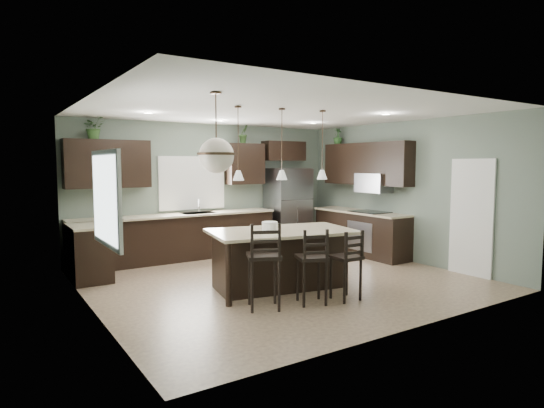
% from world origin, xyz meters
% --- Properties ---
extents(ground, '(6.00, 6.00, 0.00)m').
position_xyz_m(ground, '(0.00, 0.00, 0.00)').
color(ground, '#9E8466').
rests_on(ground, ground).
extents(pantry_door, '(0.04, 0.82, 2.04)m').
position_xyz_m(pantry_door, '(2.98, -1.55, 1.02)').
color(pantry_door, white).
rests_on(pantry_door, ground).
extents(window_back, '(1.35, 0.02, 1.00)m').
position_xyz_m(window_back, '(-0.40, 2.73, 1.55)').
color(window_back, white).
rests_on(window_back, room_shell).
extents(window_left, '(0.02, 1.10, 1.00)m').
position_xyz_m(window_left, '(-2.98, -0.80, 1.55)').
color(window_left, white).
rests_on(window_left, room_shell).
extents(left_return_cabs, '(0.60, 0.90, 0.90)m').
position_xyz_m(left_return_cabs, '(-2.70, 1.70, 0.45)').
color(left_return_cabs, black).
rests_on(left_return_cabs, ground).
extents(left_return_countertop, '(0.66, 0.96, 0.04)m').
position_xyz_m(left_return_countertop, '(-2.68, 1.70, 0.92)').
color(left_return_countertop, beige).
rests_on(left_return_countertop, left_return_cabs).
extents(back_lower_cabs, '(4.20, 0.60, 0.90)m').
position_xyz_m(back_lower_cabs, '(-0.85, 2.45, 0.45)').
color(back_lower_cabs, black).
rests_on(back_lower_cabs, ground).
extents(back_countertop, '(4.20, 0.66, 0.04)m').
position_xyz_m(back_countertop, '(-0.85, 2.43, 0.92)').
color(back_countertop, beige).
rests_on(back_countertop, back_lower_cabs).
extents(sink_inset, '(0.70, 0.45, 0.01)m').
position_xyz_m(sink_inset, '(-0.40, 2.43, 0.94)').
color(sink_inset, gray).
rests_on(sink_inset, back_countertop).
extents(faucet, '(0.02, 0.02, 0.28)m').
position_xyz_m(faucet, '(-0.40, 2.40, 1.08)').
color(faucet, silver).
rests_on(faucet, back_countertop).
extents(back_upper_left, '(1.55, 0.34, 0.90)m').
position_xyz_m(back_upper_left, '(-2.15, 2.58, 1.95)').
color(back_upper_left, black).
rests_on(back_upper_left, room_shell).
extents(back_upper_right, '(0.85, 0.34, 0.90)m').
position_xyz_m(back_upper_right, '(0.80, 2.58, 1.95)').
color(back_upper_right, black).
rests_on(back_upper_right, room_shell).
extents(fridge_header, '(1.05, 0.34, 0.45)m').
position_xyz_m(fridge_header, '(1.85, 2.58, 2.25)').
color(fridge_header, black).
rests_on(fridge_header, room_shell).
extents(right_lower_cabs, '(0.60, 2.35, 0.90)m').
position_xyz_m(right_lower_cabs, '(2.70, 0.87, 0.45)').
color(right_lower_cabs, black).
rests_on(right_lower_cabs, ground).
extents(right_countertop, '(0.66, 2.35, 0.04)m').
position_xyz_m(right_countertop, '(2.68, 0.87, 0.92)').
color(right_countertop, beige).
rests_on(right_countertop, right_lower_cabs).
extents(cooktop, '(0.58, 0.75, 0.02)m').
position_xyz_m(cooktop, '(2.68, 0.60, 0.94)').
color(cooktop, black).
rests_on(cooktop, right_countertop).
extents(wall_oven_front, '(0.01, 0.72, 0.60)m').
position_xyz_m(wall_oven_front, '(2.40, 0.60, 0.45)').
color(wall_oven_front, gray).
rests_on(wall_oven_front, right_lower_cabs).
extents(right_upper_cabs, '(0.34, 2.35, 0.90)m').
position_xyz_m(right_upper_cabs, '(2.83, 0.87, 1.95)').
color(right_upper_cabs, black).
rests_on(right_upper_cabs, room_shell).
extents(microwave, '(0.40, 0.75, 0.40)m').
position_xyz_m(microwave, '(2.78, 0.60, 1.55)').
color(microwave, gray).
rests_on(microwave, right_upper_cabs).
extents(refrigerator, '(0.90, 0.74, 1.85)m').
position_xyz_m(refrigerator, '(1.79, 2.33, 0.93)').
color(refrigerator, gray).
rests_on(refrigerator, ground).
extents(kitchen_island, '(2.40, 1.64, 0.92)m').
position_xyz_m(kitchen_island, '(-0.28, -0.45, 0.46)').
color(kitchen_island, black).
rests_on(kitchen_island, ground).
extents(serving_dish, '(0.24, 0.24, 0.14)m').
position_xyz_m(serving_dish, '(-0.47, -0.42, 0.99)').
color(serving_dish, silver).
rests_on(serving_dish, kitchen_island).
extents(bar_stool_left, '(0.58, 0.58, 1.18)m').
position_xyz_m(bar_stool_left, '(-1.04, -1.15, 0.59)').
color(bar_stool_left, black).
rests_on(bar_stool_left, ground).
extents(bar_stool_center, '(0.51, 0.51, 1.07)m').
position_xyz_m(bar_stool_center, '(-0.36, -1.33, 0.54)').
color(bar_stool_center, black).
rests_on(bar_stool_center, ground).
extents(bar_stool_right, '(0.39, 0.39, 1.02)m').
position_xyz_m(bar_stool_right, '(0.16, -1.45, 0.51)').
color(bar_stool_right, black).
rests_on(bar_stool_right, ground).
extents(pendant_left, '(0.17, 0.17, 1.10)m').
position_xyz_m(pendant_left, '(-0.96, -0.32, 2.25)').
color(pendant_left, white).
rests_on(pendant_left, room_shell).
extents(pendant_center, '(0.17, 0.17, 1.10)m').
position_xyz_m(pendant_center, '(-0.28, -0.45, 2.25)').
color(pendant_center, white).
rests_on(pendant_center, room_shell).
extents(pendant_right, '(0.17, 0.17, 1.10)m').
position_xyz_m(pendant_right, '(0.41, -0.59, 2.25)').
color(pendant_right, white).
rests_on(pendant_right, room_shell).
extents(chandelier, '(0.46, 0.46, 0.96)m').
position_xyz_m(chandelier, '(-1.81, -1.31, 2.32)').
color(chandelier, beige).
rests_on(chandelier, room_shell).
extents(plant_back_left, '(0.43, 0.39, 0.43)m').
position_xyz_m(plant_back_left, '(-2.38, 2.55, 2.62)').
color(plant_back_left, '#2B4B21').
rests_on(plant_back_left, back_upper_left).
extents(plant_back_right, '(0.27, 0.24, 0.42)m').
position_xyz_m(plant_back_right, '(0.75, 2.55, 2.61)').
color(plant_back_right, '#2F4F22').
rests_on(plant_back_right, back_upper_right).
extents(plant_right_wall, '(0.26, 0.26, 0.37)m').
position_xyz_m(plant_right_wall, '(2.80, 1.77, 2.59)').
color(plant_right_wall, '#264D21').
rests_on(plant_right_wall, right_upper_cabs).
extents(room_shell, '(6.00, 6.00, 6.00)m').
position_xyz_m(room_shell, '(0.00, 0.00, 1.70)').
color(room_shell, slate).
rests_on(room_shell, ground).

